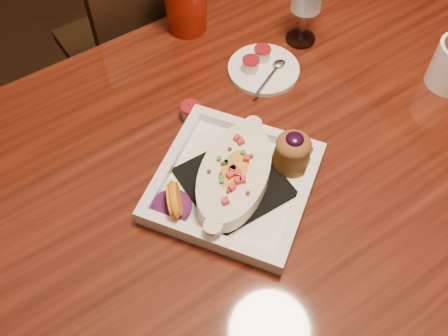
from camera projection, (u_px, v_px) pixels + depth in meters
floor at (279, 291)px, 1.52m from camera, size 7.00×7.00×0.00m
table at (309, 169)px, 0.98m from camera, size 1.50×0.90×0.75m
chair_far at (157, 47)px, 1.40m from camera, size 0.42×0.42×0.93m
plate at (240, 176)px, 0.83m from camera, size 0.34×0.34×0.08m
saucer at (262, 68)px, 0.99m from camera, size 0.14×0.14×0.10m
creamer_loose at (191, 111)px, 0.92m from camera, size 0.04×0.04×0.03m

